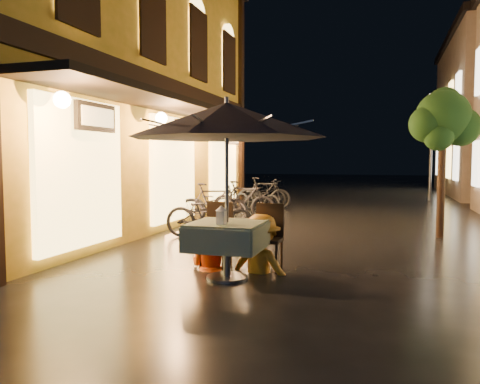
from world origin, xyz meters
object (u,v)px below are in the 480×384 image
(cafe_table, at_px, (227,236))
(patio_umbrella, at_px, (227,120))
(table_lantern, at_px, (221,214))
(person_yellow, at_px, (261,216))
(person_orange, at_px, (211,219))
(bicycle_0, at_px, (209,214))

(cafe_table, height_order, patio_umbrella, patio_umbrella)
(table_lantern, xyz_separation_m, person_yellow, (0.33, 0.78, -0.10))
(cafe_table, xyz_separation_m, person_orange, (-0.42, 0.53, 0.15))
(table_lantern, bearing_deg, cafe_table, 90.00)
(person_orange, distance_m, person_yellow, 0.76)
(table_lantern, height_order, person_orange, person_orange)
(person_orange, xyz_separation_m, person_yellow, (0.76, 0.03, 0.07))
(table_lantern, bearing_deg, bicycle_0, 113.53)
(patio_umbrella, xyz_separation_m, table_lantern, (-0.00, -0.22, -1.23))
(cafe_table, bearing_deg, person_yellow, 59.30)
(cafe_table, distance_m, patio_umbrella, 1.56)
(patio_umbrella, bearing_deg, person_orange, 128.71)
(patio_umbrella, height_order, bicycle_0, patio_umbrella)
(cafe_table, height_order, bicycle_0, bicycle_0)
(person_orange, relative_size, person_yellow, 0.91)
(person_orange, bearing_deg, cafe_table, 142.64)
(patio_umbrella, xyz_separation_m, person_yellow, (0.33, 0.56, -1.33))
(cafe_table, relative_size, person_orange, 0.67)
(bicycle_0, bearing_deg, cafe_table, -158.95)
(person_orange, bearing_deg, bicycle_0, -54.43)
(person_orange, bearing_deg, patio_umbrella, 142.64)
(table_lantern, distance_m, person_yellow, 0.86)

